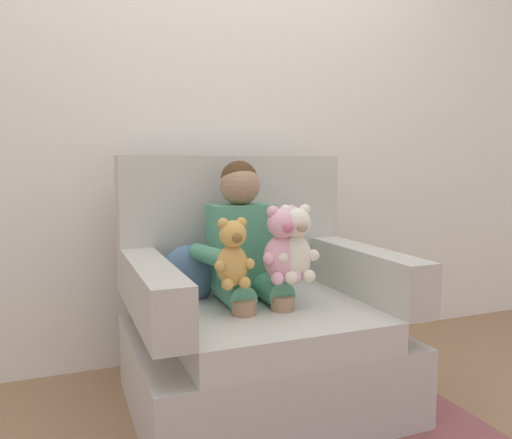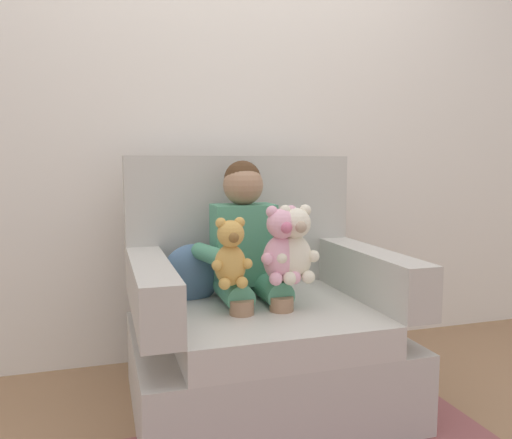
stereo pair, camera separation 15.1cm
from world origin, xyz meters
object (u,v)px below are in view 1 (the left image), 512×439
object	(u,v)px
plush_cream	(295,246)
throw_pillow	(189,276)
plush_honey	(233,255)
armchair	(257,326)
plush_pink	(282,246)
seated_child	(246,250)

from	to	relation	value
plush_cream	throw_pillow	bearing A→B (deg)	150.39
plush_honey	armchair	bearing A→B (deg)	45.20
plush_honey	plush_pink	bearing A→B (deg)	2.65
plush_cream	plush_honey	bearing A→B (deg)	-170.82
seated_child	plush_honey	world-z (taller)	seated_child
armchair	plush_cream	bearing A→B (deg)	-61.02
seated_child	throw_pillow	size ratio (longest dim) A/B	3.17
plush_cream	throw_pillow	xyz separation A→B (m)	(-0.36, 0.28, -0.15)
plush_cream	armchair	bearing A→B (deg)	127.41
seated_child	throw_pillow	distance (m)	0.26
armchair	plush_pink	size ratio (longest dim) A/B	3.50
seated_child	throw_pillow	bearing A→B (deg)	151.66
seated_child	plush_cream	size ratio (longest dim) A/B	2.73
armchair	plush_honey	size ratio (longest dim) A/B	4.02
plush_pink	plush_cream	bearing A→B (deg)	-12.66
armchair	seated_child	distance (m)	0.33
seated_child	plush_cream	distance (m)	0.23
plush_pink	throw_pillow	distance (m)	0.43
seated_child	plush_pink	xyz separation A→B (m)	(0.08, -0.18, 0.04)
plush_pink	seated_child	bearing A→B (deg)	110.10
armchair	plush_cream	xyz separation A→B (m)	(0.09, -0.17, 0.36)
plush_cream	plush_honey	distance (m)	0.26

